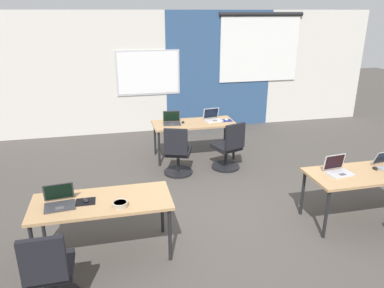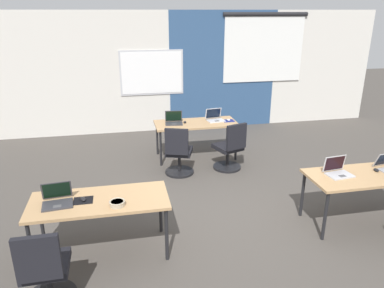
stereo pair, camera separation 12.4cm
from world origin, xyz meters
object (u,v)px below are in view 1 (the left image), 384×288
Objects in this scene: desk_near_right at (366,176)px; laptop_far_right at (213,118)px; desk_near_left at (102,205)px; laptop_far_left at (172,121)px; mouse_near_left_end at (85,200)px; snack_bowl at (120,204)px; mouse_far_right at (226,120)px; chair_far_left at (177,155)px; desk_far_center at (194,126)px; mouse_far_left at (183,122)px; chair_far_right at (228,150)px; mouse_near_right_end at (375,168)px; laptop_near_right_inner at (338,169)px; chair_near_left_end at (50,276)px; laptop_near_left_end at (59,201)px.

laptop_far_right is at bearing 115.14° from desk_near_right.
desk_near_left is 3.13m from laptop_far_left.
snack_bowl reaches higher than mouse_near_left_end.
laptop_far_left is at bearing 62.05° from mouse_near_left_end.
desk_near_right is 3.00m from mouse_far_right.
chair_far_left is at bearing -146.37° from mouse_far_right.
chair_far_left is at bearing 57.96° from desk_near_left.
desk_far_center is 0.45m from laptop_far_left.
laptop_far_right reaches higher than chair_far_left.
chair_far_right is (0.70, -0.75, -0.36)m from mouse_far_left.
desk_far_center is at bearing 179.04° from mouse_far_right.
mouse_near_right_end is 0.29× the size of laptop_far_right.
chair_far_left is at bearing -108.38° from mouse_far_left.
laptop_far_left reaches higher than chair_far_right.
mouse_far_right is at bearing -2.25° from mouse_far_left.
snack_bowl is (-2.90, -0.27, -0.02)m from laptop_near_right_inner.
desk_near_left is 15.31× the size of mouse_far_right.
chair_far_left is at bearing -144.78° from laptop_far_right.
mouse_near_right_end is at bearing -43.03° from laptop_far_left.
desk_far_center is 1.74× the size of chair_near_left_end.
chair_far_right reaches higher than desk_near_left.
mouse_far_left is at bearing 58.63° from mouse_near_left_end.
laptop_near_left_end is 4.00m from mouse_far_right.
laptop_far_left is 3.24× the size of mouse_far_left.
chair_far_right is at bearing 48.15° from snack_bowl.
mouse_far_right is (2.59, 2.78, 0.00)m from mouse_near_left_end.
chair_far_left is 2.58× the size of laptop_near_left_end.
snack_bowl is at bearing -103.75° from laptop_far_left.
chair_near_left_end is at bearing -129.33° from mouse_far_right.
desk_near_left is 3.69m from mouse_near_right_end.
chair_near_left_end reaches higher than desk_far_center.
chair_far_right reaches higher than mouse_far_right.
mouse_near_left_end is (-0.18, 0.01, 0.08)m from desk_near_left.
desk_near_left is at bearing -5.76° from laptop_near_left_end.
laptop_near_right_inner reaches higher than laptop_far_right.
mouse_far_right is at bearing 111.36° from desk_near_right.
chair_near_left_end is 3.95m from chair_far_right.
chair_far_left is at bearing 54.32° from mouse_near_left_end.
mouse_near_right_end is at bearing -8.30° from laptop_near_right_inner.
mouse_near_left_end is 0.64× the size of snack_bowl.
chair_far_left is 2.70m from laptop_near_left_end.
desk_far_center is 15.31× the size of mouse_far_right.
desk_near_right is 14.08× the size of mouse_near_left_end.
chair_far_right is 5.18× the size of snack_bowl.
desk_near_right is at bearing 156.76° from chair_far_left.
desk_far_center is 4.48× the size of laptop_near_left_end.
laptop_near_left_end reaches higher than chair_far_left.
chair_far_left is 2.52m from mouse_near_left_end.
mouse_near_left_end is 0.31× the size of laptop_far_right.
desk_near_left is at bearing 174.47° from laptop_near_right_inner.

